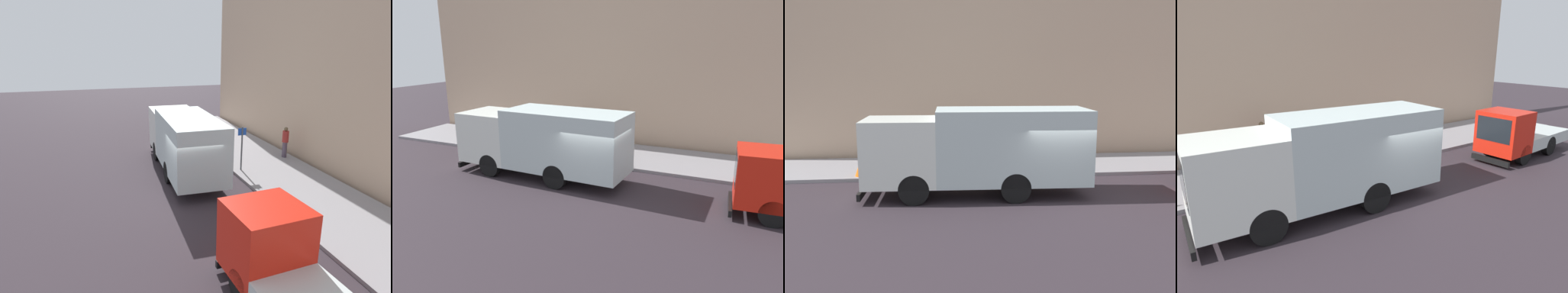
% 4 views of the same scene
% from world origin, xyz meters
% --- Properties ---
extents(ground, '(80.00, 80.00, 0.00)m').
position_xyz_m(ground, '(0.00, 0.00, 0.00)').
color(ground, '#30272D').
extents(sidewalk, '(4.27, 30.00, 0.15)m').
position_xyz_m(sidewalk, '(5.14, 0.00, 0.07)').
color(sidewalk, gray).
rests_on(sidewalk, ground).
extents(building_facade, '(0.50, 30.00, 10.61)m').
position_xyz_m(building_facade, '(7.77, 0.00, 5.31)').
color(building_facade, tan).
rests_on(building_facade, ground).
extents(large_utility_truck, '(2.64, 8.08, 3.12)m').
position_xyz_m(large_utility_truck, '(0.67, 2.78, 1.74)').
color(large_utility_truck, white).
rests_on(large_utility_truck, ground).
extents(small_flatbed_truck, '(2.30, 5.80, 2.38)m').
position_xyz_m(small_flatbed_truck, '(0.45, -7.27, 1.10)').
color(small_flatbed_truck, red).
rests_on(small_flatbed_truck, ground).
extents(pedestrian_walking, '(0.36, 0.36, 1.76)m').
position_xyz_m(pedestrian_walking, '(6.68, 2.91, 1.08)').
color(pedestrian_walking, '#4F4251').
rests_on(pedestrian_walking, sidewalk).
extents(traffic_cone_orange, '(0.47, 0.47, 0.67)m').
position_xyz_m(traffic_cone_orange, '(3.47, 7.41, 0.48)').
color(traffic_cone_orange, orange).
rests_on(traffic_cone_orange, sidewalk).
extents(street_sign_post, '(0.44, 0.08, 2.26)m').
position_xyz_m(street_sign_post, '(3.45, 1.79, 1.49)').
color(street_sign_post, '#4C5156').
rests_on(street_sign_post, sidewalk).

